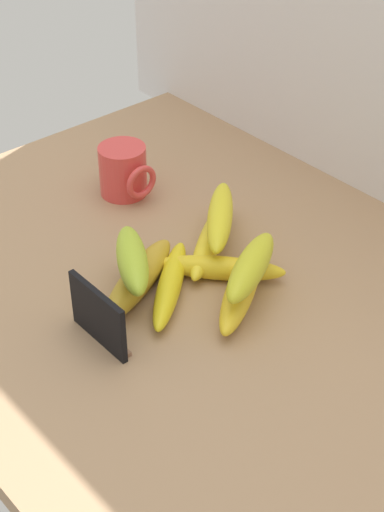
# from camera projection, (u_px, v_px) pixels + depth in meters

# --- Properties ---
(counter_top) EXTENTS (1.10, 0.76, 0.03)m
(counter_top) POSITION_uv_depth(u_px,v_px,m) (209.00, 306.00, 1.11)
(counter_top) COLOR #A5805B
(counter_top) RESTS_ON ground
(chalkboard_sign) EXTENTS (0.11, 0.02, 0.08)m
(chalkboard_sign) POSITION_uv_depth(u_px,v_px,m) (99.00, 318.00, 1.01)
(chalkboard_sign) COLOR black
(chalkboard_sign) RESTS_ON counter_top
(coffee_mug) EXTENTS (0.09, 0.08, 0.08)m
(coffee_mug) POSITION_uv_depth(u_px,v_px,m) (124.00, 171.00, 1.29)
(coffee_mug) COLOR #DE413F
(coffee_mug) RESTS_ON counter_top
(banana_0) EXTENTS (0.12, 0.19, 0.04)m
(banana_0) POSITION_uv_depth(u_px,v_px,m) (139.00, 278.00, 1.10)
(banana_0) COLOR gold
(banana_0) RESTS_ON counter_top
(banana_1) EXTENTS (0.15, 0.19, 0.04)m
(banana_1) POSITION_uv_depth(u_px,v_px,m) (211.00, 238.00, 1.18)
(banana_1) COLOR yellow
(banana_1) RESTS_ON counter_top
(banana_2) EXTENTS (0.16, 0.15, 0.03)m
(banana_2) POSITION_uv_depth(u_px,v_px,m) (220.00, 268.00, 1.12)
(banana_2) COLOR yellow
(banana_2) RESTS_ON counter_top
(banana_3) EXTENTS (0.15, 0.19, 0.04)m
(banana_3) POSITION_uv_depth(u_px,v_px,m) (242.00, 286.00, 1.09)
(banana_3) COLOR yellow
(banana_3) RESTS_ON counter_top
(banana_4) EXTENTS (0.15, 0.17, 0.03)m
(banana_4) POSITION_uv_depth(u_px,v_px,m) (170.00, 284.00, 1.10)
(banana_4) COLOR yellow
(banana_4) RESTS_ON counter_top
(banana_5) EXTENTS (0.15, 0.16, 0.04)m
(banana_5) POSITION_uv_depth(u_px,v_px,m) (220.00, 217.00, 1.16)
(banana_5) COLOR yellow
(banana_5) RESTS_ON banana_1
(banana_6) EXTENTS (0.15, 0.11, 0.04)m
(banana_6) POSITION_uv_depth(u_px,v_px,m) (132.00, 260.00, 1.06)
(banana_6) COLOR #A8C430
(banana_6) RESTS_ON banana_0
(banana_7) EXTENTS (0.11, 0.16, 0.04)m
(banana_7) POSITION_uv_depth(u_px,v_px,m) (251.00, 267.00, 1.06)
(banana_7) COLOR gold
(banana_7) RESTS_ON banana_3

